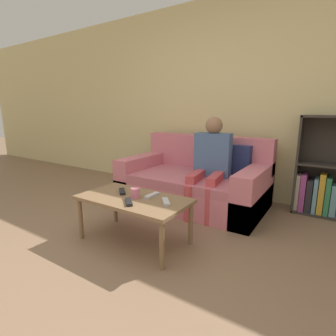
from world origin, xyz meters
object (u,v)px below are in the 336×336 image
couch (194,182)px  tv_remote_3 (129,202)px  tv_remote_0 (166,202)px  tv_remote_1 (122,191)px  cup_near (135,193)px  coffee_table (134,202)px  tv_remote_2 (152,195)px  bookshelf (328,181)px  person_adult (211,158)px

couch → tv_remote_3: bearing=-86.7°
tv_remote_0 → tv_remote_1: size_ratio=1.01×
tv_remote_3 → cup_near: bearing=61.1°
coffee_table → tv_remote_2: bearing=41.4°
tv_remote_1 → tv_remote_0: bearing=-48.3°
coffee_table → cup_near: 0.09m
bookshelf → tv_remote_0: bearing=-124.1°
tv_remote_1 → coffee_table: bearing=-62.7°
person_adult → tv_remote_1: bearing=-120.1°
coffee_table → couch: bearing=90.7°
tv_remote_0 → tv_remote_1: same height
coffee_table → cup_near: (0.01, 0.01, 0.09)m
couch → tv_remote_0: 1.21m
person_adult → cup_near: size_ratio=12.67×
tv_remote_0 → bookshelf: bearing=14.4°
bookshelf → tv_remote_2: bearing=-129.8°
tv_remote_2 → tv_remote_3: same height
tv_remote_3 → tv_remote_0: bearing=-12.9°
tv_remote_2 → tv_remote_3: bearing=-102.3°
tv_remote_0 → tv_remote_3: size_ratio=1.01×
couch → tv_remote_3: 1.34m
tv_remote_3 → couch: bearing=46.1°
couch → coffee_table: bearing=-89.3°
bookshelf → person_adult: (-1.17, -0.55, 0.22)m
couch → bookshelf: 1.50m
bookshelf → tv_remote_3: size_ratio=7.08×
cup_near → tv_remote_1: bearing=167.4°
couch → tv_remote_1: (-0.17, -1.14, 0.16)m
person_adult → tv_remote_0: size_ratio=6.87×
tv_remote_3 → person_adult: bearing=34.6°
couch → person_adult: size_ratio=1.60×
couch → tv_remote_0: bearing=-74.1°
person_adult → tv_remote_2: 1.02m
couch → bookshelf: size_ratio=1.57×
tv_remote_2 → tv_remote_3: size_ratio=1.09×
coffee_table → tv_remote_2: size_ratio=5.74×
couch → coffee_table: couch is taller
coffee_table → tv_remote_1: 0.20m
bookshelf → cup_near: 2.16m
bookshelf → coffee_table: bearing=-130.4°
tv_remote_2 → coffee_table: bearing=-136.8°
person_adult → tv_remote_2: size_ratio=6.38×
coffee_table → tv_remote_1: (-0.18, 0.05, 0.05)m
person_adult → tv_remote_1: (-0.42, -1.05, -0.19)m
bookshelf → cup_near: bookshelf is taller
coffee_table → person_adult: person_adult is taller
couch → bookshelf: bookshelf is taller
coffee_table → tv_remote_1: size_ratio=6.28×
person_adult → coffee_table: bearing=-110.5°
coffee_table → tv_remote_1: bearing=164.1°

